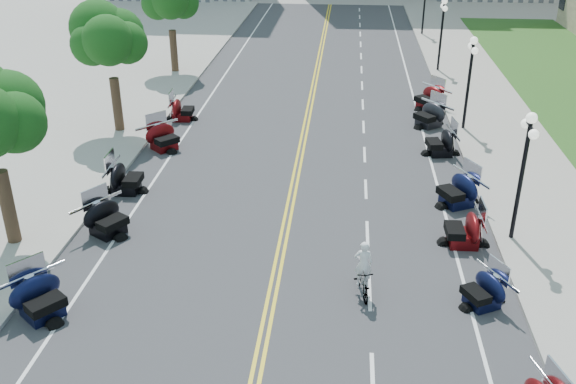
{
  "coord_description": "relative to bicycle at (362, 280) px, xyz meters",
  "views": [
    {
      "loc": [
        2.15,
        -17.78,
        12.3
      ],
      "look_at": [
        0.18,
        3.3,
        2.0
      ],
      "focal_mm": 40.0,
      "sensor_mm": 36.0,
      "label": 1
    }
  ],
  "objects": [
    {
      "name": "ground",
      "position": [
        -2.93,
        0.05,
        -0.53
      ],
      "size": [
        160.0,
        160.0,
        0.0
      ],
      "primitive_type": "plane",
      "color": "gray"
    },
    {
      "name": "road",
      "position": [
        -2.93,
        10.05,
        -0.53
      ],
      "size": [
        16.0,
        90.0,
        0.01
      ],
      "primitive_type": "cube",
      "color": "#333335",
      "rests_on": "ground"
    },
    {
      "name": "centerline_yellow_a",
      "position": [
        -3.05,
        10.05,
        -0.52
      ],
      "size": [
        0.12,
        90.0,
        0.0
      ],
      "primitive_type": "cube",
      "color": "yellow",
      "rests_on": "road"
    },
    {
      "name": "centerline_yellow_b",
      "position": [
        -2.81,
        10.05,
        -0.52
      ],
      "size": [
        0.12,
        90.0,
        0.0
      ],
      "primitive_type": "cube",
      "color": "yellow",
      "rests_on": "road"
    },
    {
      "name": "edge_line_north",
      "position": [
        3.47,
        10.05,
        -0.52
      ],
      "size": [
        0.12,
        90.0,
        0.0
      ],
      "primitive_type": "cube",
      "color": "white",
      "rests_on": "road"
    },
    {
      "name": "edge_line_south",
      "position": [
        -9.33,
        10.05,
        -0.52
      ],
      "size": [
        0.12,
        90.0,
        0.0
      ],
      "primitive_type": "cube",
      "color": "white",
      "rests_on": "road"
    },
    {
      "name": "lane_dash_5",
      "position": [
        0.27,
        -3.95,
        -0.52
      ],
      "size": [
        0.12,
        2.0,
        0.0
      ],
      "primitive_type": "cube",
      "color": "white",
      "rests_on": "road"
    },
    {
      "name": "lane_dash_6",
      "position": [
        0.27,
        0.05,
        -0.52
      ],
      "size": [
        0.12,
        2.0,
        0.0
      ],
      "primitive_type": "cube",
      "color": "white",
      "rests_on": "road"
    },
    {
      "name": "lane_dash_7",
      "position": [
        0.27,
        4.05,
        -0.52
      ],
      "size": [
        0.12,
        2.0,
        0.0
      ],
      "primitive_type": "cube",
      "color": "white",
      "rests_on": "road"
    },
    {
      "name": "lane_dash_8",
      "position": [
        0.27,
        8.05,
        -0.52
      ],
      "size": [
        0.12,
        2.0,
        0.0
      ],
      "primitive_type": "cube",
      "color": "white",
      "rests_on": "road"
    },
    {
      "name": "lane_dash_9",
      "position": [
        0.27,
        12.05,
        -0.52
      ],
      "size": [
        0.12,
        2.0,
        0.0
      ],
      "primitive_type": "cube",
      "color": "white",
      "rests_on": "road"
    },
    {
      "name": "lane_dash_10",
      "position": [
        0.27,
        16.05,
        -0.52
      ],
      "size": [
        0.12,
        2.0,
        0.0
      ],
      "primitive_type": "cube",
      "color": "white",
      "rests_on": "road"
    },
    {
      "name": "lane_dash_11",
      "position": [
        0.27,
        20.05,
        -0.52
      ],
      "size": [
        0.12,
        2.0,
        0.0
      ],
      "primitive_type": "cube",
      "color": "white",
      "rests_on": "road"
    },
    {
      "name": "lane_dash_12",
      "position": [
        0.27,
        24.05,
        -0.52
      ],
      "size": [
        0.12,
        2.0,
        0.0
      ],
      "primitive_type": "cube",
      "color": "white",
      "rests_on": "road"
    },
    {
      "name": "lane_dash_13",
      "position": [
        0.27,
        28.05,
        -0.52
      ],
      "size": [
        0.12,
        2.0,
        0.0
      ],
      "primitive_type": "cube",
      "color": "white",
      "rests_on": "road"
    },
    {
      "name": "lane_dash_14",
      "position": [
        0.27,
        32.05,
        -0.52
      ],
      "size": [
        0.12,
        2.0,
        0.0
      ],
      "primitive_type": "cube",
      "color": "white",
      "rests_on": "road"
    },
    {
      "name": "lane_dash_15",
      "position": [
        0.27,
        36.05,
        -0.52
      ],
      "size": [
        0.12,
        2.0,
        0.0
      ],
      "primitive_type": "cube",
      "color": "white",
      "rests_on": "road"
    },
    {
      "name": "lane_dash_16",
      "position": [
        0.27,
        40.05,
        -0.52
      ],
      "size": [
        0.12,
        2.0,
        0.0
      ],
      "primitive_type": "cube",
      "color": "white",
      "rests_on": "road"
    },
    {
      "name": "lane_dash_17",
      "position": [
        0.27,
        44.05,
        -0.52
      ],
      "size": [
        0.12,
        2.0,
        0.0
      ],
      "primitive_type": "cube",
      "color": "white",
      "rests_on": "road"
    },
    {
      "name": "lane_dash_18",
      "position": [
        0.27,
        48.05,
        -0.52
      ],
      "size": [
        0.12,
        2.0,
        0.0
      ],
      "primitive_type": "cube",
      "color": "white",
      "rests_on": "road"
    },
    {
      "name": "lane_dash_19",
      "position": [
        0.27,
        52.05,
        -0.52
      ],
      "size": [
        0.12,
        2.0,
        0.0
      ],
      "primitive_type": "cube",
      "color": "white",
      "rests_on": "road"
    },
    {
      "name": "sidewalk_north",
      "position": [
        7.57,
        10.05,
        -0.46
      ],
      "size": [
        5.0,
        90.0,
        0.15
      ],
      "primitive_type": "cube",
      "color": "#9E9991",
      "rests_on": "ground"
    },
    {
      "name": "sidewalk_south",
      "position": [
        -13.43,
        10.05,
        -0.46
      ],
      "size": [
        5.0,
        90.0,
        0.15
      ],
      "primitive_type": "cube",
      "color": "#9E9991",
      "rests_on": "ground"
    },
    {
      "name": "street_lamp_2",
      "position": [
        5.67,
        4.05,
        2.07
      ],
      "size": [
        0.5,
        1.2,
        4.9
      ],
      "primitive_type": null,
      "color": "black",
      "rests_on": "sidewalk_north"
    },
    {
      "name": "street_lamp_3",
      "position": [
        5.67,
        16.05,
        2.07
      ],
      "size": [
        0.5,
        1.2,
        4.9
      ],
      "primitive_type": null,
      "color": "black",
      "rests_on": "sidewalk_north"
    },
    {
      "name": "street_lamp_4",
      "position": [
        5.67,
        28.05,
        2.07
      ],
      "size": [
        0.5,
        1.2,
        4.9
      ],
      "primitive_type": null,
      "color": "black",
      "rests_on": "sidewalk_north"
    },
    {
      "name": "street_lamp_5",
      "position": [
        5.67,
        40.05,
        2.07
      ],
      "size": [
        0.5,
        1.2,
        4.9
      ],
      "primitive_type": null,
      "color": "black",
      "rests_on": "sidewalk_north"
    },
    {
      "name": "tree_3",
      "position": [
        -12.93,
        14.05,
        4.22
      ],
      "size": [
        4.8,
        4.8,
        9.2
      ],
      "primitive_type": null,
      "color": "#235619",
      "rests_on": "sidewalk_south"
    },
    {
      "name": "tree_4",
      "position": [
        -12.93,
        26.05,
        4.22
      ],
      "size": [
        4.8,
        4.8,
        9.2
      ],
      "primitive_type": null,
      "color": "#235619",
      "rests_on": "sidewalk_south"
    },
    {
      "name": "motorcycle_n_5",
      "position": [
        3.82,
        -0.26,
        0.08
      ],
      "size": [
        2.39,
        2.39,
        1.24
      ],
      "primitive_type": null,
      "rotation": [
        0.0,
        0.0,
        -1.08
      ],
      "color": "black",
      "rests_on": "road"
    },
    {
      "name": "motorcycle_n_6",
      "position": [
        3.78,
        3.58,
        0.19
      ],
      "size": [
        2.1,
        2.1,
        1.44
      ],
      "primitive_type": null,
      "rotation": [
        0.0,
        0.0,
        -1.55
      ],
      "color": "#590A0C",
      "rests_on": "road"
    },
    {
      "name": "motorcycle_n_7",
      "position": [
        4.02,
        6.88,
        0.22
      ],
      "size": [
        2.9,
        2.9,
        1.51
      ],
      "primitive_type": null,
      "rotation": [
        0.0,
        0.0,
        -1.1
      ],
      "color": "black",
      "rests_on": "road"
    },
    {
      "name": "motorcycle_n_8",
      "position": [
        3.99,
        12.42,
        0.19
      ],
      "size": [
        2.35,
        2.35,
        1.45
      ],
      "primitive_type": null,
      "rotation": [
        0.0,
        0.0,
        -1.43
      ],
      "color": "black",
      "rests_on": "road"
    },
    {
      "name": "motorcycle_n_9",
      "position": [
        3.84,
        16.5,
        0.21
      ],
      "size": [
        2.98,
        2.98,
        1.49
      ],
      "primitive_type": null,
      "rotation": [
        0.0,
        0.0,
        -0.9
      ],
      "color": "black",
      "rests_on": "road"
    },
    {
      "name": "motorcycle_n_10",
      "position": [
        4.14,
        19.59,
        0.22
      ],
      "size": [
        3.0,
        3.0,
        1.5
      ],
      "primitive_type": null,
      "rotation": [
        0.0,
        0.0,
        -0.94
      ],
      "color": "#590A0C",
      "rests_on": "road"
    },
    {
      "name": "motorcycle_s_5",
      "position": [
        -9.96,
        -2.11,
        0.21
      ],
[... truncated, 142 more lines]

